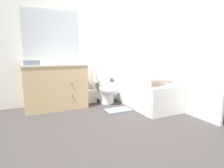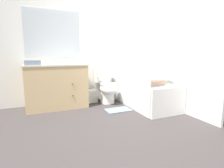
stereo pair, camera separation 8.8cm
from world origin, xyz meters
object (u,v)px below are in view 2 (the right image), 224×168
Objects in this scene: toilet at (107,87)px; bath_towel_folded at (154,83)px; soap_dispenser at (79,59)px; wastebasket at (90,96)px; hand_towel_folded at (33,63)px; bathtub at (143,93)px; tissue_box at (68,61)px; vanity_cabinet at (57,86)px; sink_faucet at (55,62)px; bath_mat at (118,110)px.

bath_towel_folded is at bearing -59.51° from toilet.
bath_towel_folded is at bearing -43.25° from soap_dispenser.
wastebasket is 0.99× the size of hand_towel_folded.
bathtub is at bearing -10.22° from hand_towel_folded.
soap_dispenser is (-0.56, 0.13, 0.58)m from toilet.
tissue_box is at bearing 149.17° from soap_dispenser.
vanity_cabinet is 1.02m from toilet.
tissue_box is (-0.44, 0.06, 0.75)m from wastebasket.
sink_faucet is 0.48m from soap_dispenser.
bathtub is at bearing -26.08° from tissue_box.
bathtub is at bearing -17.15° from vanity_cabinet.
vanity_cabinet is 5.93× the size of soap_dispenser.
bathtub is 2.15m from hand_towel_folded.
tissue_box is 1.42m from bath_mat.
bath_towel_folded is (1.93, -0.83, -0.35)m from hand_towel_folded.
bath_mat is (1.00, -0.87, -0.87)m from sink_faucet.
tissue_box reaches higher than bath_towel_folded.
soap_dispenser reaches higher than sink_faucet.
bath_towel_folded is (1.54, -1.18, -0.35)m from sink_faucet.
toilet is 1.06m from bath_towel_folded.
sink_faucet is 0.95× the size of tissue_box.
hand_towel_folded is at bearing -160.31° from vanity_cabinet.
soap_dispenser reaches higher than wastebasket.
hand_towel_folded reaches higher than vanity_cabinet.
vanity_cabinet is at bearing 19.69° from hand_towel_folded.
bathtub is 0.70m from bath_mat.
tissue_box is (-0.76, 0.24, 0.54)m from toilet.
toilet is 4.60× the size of soap_dispenser.
vanity_cabinet is 1.82m from bath_towel_folded.
sink_faucet is 1.58m from bath_mat.
bathtub is 1.13m from wastebasket.
toilet is (1.01, -0.07, -0.08)m from vanity_cabinet.
hand_towel_folded is (-0.39, -0.14, 0.45)m from vanity_cabinet.
tissue_box is 0.56× the size of hand_towel_folded.
vanity_cabinet is 1.72m from bathtub.
sink_faucet is 0.41× the size of bath_towel_folded.
soap_dispenser reaches higher than toilet.
wastebasket is at bearing 127.98° from bath_towel_folded.
bath_towel_folded is 0.81m from bath_mat.
toilet reaches higher than bath_mat.
bath_towel_folded reaches higher than bathtub.
sink_faucet is at bearing 164.54° from toilet.
bath_mat is at bearing -40.97° from sink_faucet.
vanity_cabinet is at bearing -146.13° from tissue_box.
toilet is at bearing -4.10° from vanity_cabinet.
sink_faucet is 0.52m from hand_towel_folded.
wastebasket is at bearing 13.22° from soap_dispenser.
bathtub is at bearing 13.95° from bath_mat.
toilet is at bearing -15.46° from sink_faucet.
wastebasket is (-0.94, 0.62, -0.11)m from bathtub.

